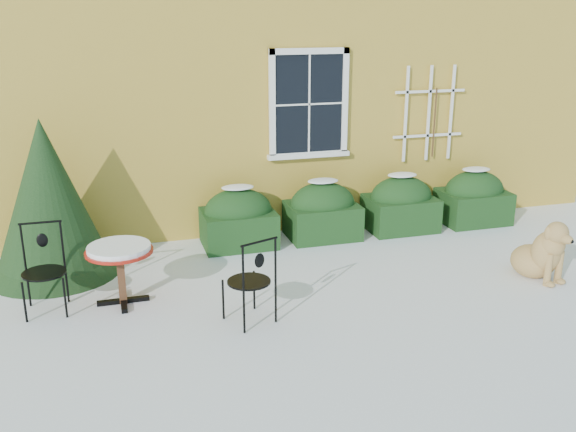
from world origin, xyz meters
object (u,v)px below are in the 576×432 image
object	(u,v)px
evergreen_shrub	(49,213)
patio_chair_far	(44,269)
bistro_table	(120,255)
patio_chair_near	(251,280)
dog	(542,254)

from	to	relation	value
evergreen_shrub	patio_chair_far	world-z (taller)	evergreen_shrub
bistro_table	patio_chair_near	xyz separation A→B (m)	(1.35, -0.91, -0.10)
evergreen_shrub	patio_chair_far	size ratio (longest dim) A/B	2.00
patio_chair_near	dog	distance (m)	3.85
bistro_table	evergreen_shrub	bearing A→B (deg)	123.93
evergreen_shrub	patio_chair_near	bearing A→B (deg)	-44.31
patio_chair_far	dog	size ratio (longest dim) A/B	1.08
evergreen_shrub	dog	bearing A→B (deg)	-18.21
bistro_table	patio_chair_far	bearing A→B (deg)	176.62
evergreen_shrub	bistro_table	bearing A→B (deg)	-56.07
evergreen_shrub	patio_chair_far	distance (m)	1.19
bistro_table	dog	size ratio (longest dim) A/B	0.82
patio_chair_near	dog	bearing A→B (deg)	160.86
bistro_table	patio_chair_far	world-z (taller)	patio_chair_far
patio_chair_near	evergreen_shrub	bearing A→B (deg)	-65.42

